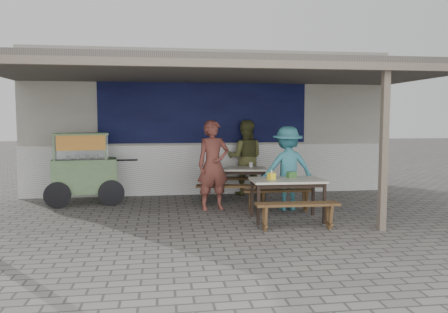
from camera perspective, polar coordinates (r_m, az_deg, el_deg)
ground at (r=7.85m, az=1.09°, el=-8.56°), size 60.00×60.00×0.00m
back_wall at (r=11.18m, az=-1.87°, el=4.38°), size 9.00×1.28×3.50m
warung_roof at (r=8.57m, az=0.24°, el=10.86°), size 9.00×4.21×2.81m
table_left at (r=9.69m, az=1.24°, el=-1.92°), size 1.56×0.97×0.75m
bench_left_street at (r=9.15m, az=1.23°, el=-4.44°), size 1.58×0.53×0.45m
bench_left_wall at (r=10.32m, az=1.24°, el=-3.36°), size 1.58×0.53×0.45m
table_right at (r=7.96m, az=8.26°, el=-3.50°), size 1.32×0.82×0.75m
bench_right_street at (r=7.36m, az=9.56°, el=-6.88°), size 1.40×0.33×0.45m
bench_right_wall at (r=8.67m, az=7.11°, el=-5.04°), size 1.40×0.33×0.45m
vendor_cart at (r=9.82m, az=-17.82°, el=-1.14°), size 1.87×0.91×1.53m
patron_street_side at (r=8.77m, az=-1.42°, el=-1.13°), size 0.73×0.54×1.81m
patron_wall_side at (r=10.52m, az=2.80°, el=-0.15°), size 1.00×0.85×1.80m
patron_right_table at (r=8.87m, az=8.29°, el=-1.52°), size 1.12×0.69×1.68m
tissue_box at (r=7.88m, az=6.22°, el=-2.56°), size 0.15×0.15×0.12m
donation_box at (r=8.16m, az=8.81°, el=-2.35°), size 0.19×0.15×0.11m
condiment_jar at (r=9.90m, az=3.54°, el=-1.05°), size 0.09×0.09×0.10m
condiment_bowl at (r=9.80m, az=-0.34°, el=-1.24°), size 0.27×0.27×0.05m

